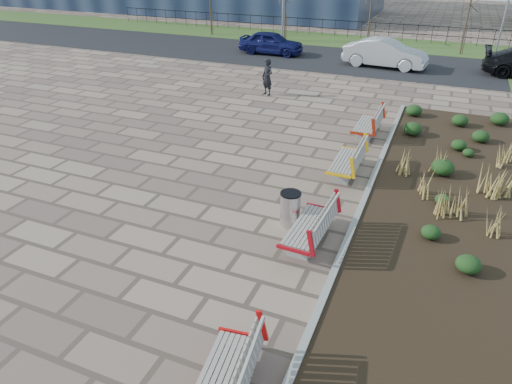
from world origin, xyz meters
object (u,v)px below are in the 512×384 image
at_px(bench_b, 308,224).
at_px(bench_c, 346,159).
at_px(pedestrian, 267,77).
at_px(bench_d, 367,123).
at_px(car_blue, 271,43).
at_px(bench_a, 220,378).
at_px(car_silver, 385,53).
at_px(litter_bin, 290,209).
at_px(lamp_east, 507,6).

xyz_separation_m(bench_b, bench_c, (0.00, 4.03, 0.00)).
bearing_deg(pedestrian, bench_c, -27.37).
relative_size(bench_c, bench_d, 1.00).
bearing_deg(pedestrian, bench_d, -7.39).
bearing_deg(car_blue, bench_c, -151.82).
bearing_deg(bench_b, bench_c, 92.70).
relative_size(bench_a, car_silver, 0.45).
relative_size(bench_b, bench_d, 1.00).
distance_m(litter_bin, lamp_east, 23.58).
height_order(litter_bin, lamp_east, lamp_east).
relative_size(bench_d, car_silver, 0.45).
xyz_separation_m(bench_a, lamp_east, (5.00, 28.07, 2.54)).
bearing_deg(bench_c, car_blue, 118.75).
bearing_deg(bench_b, car_silver, 95.87).
bearing_deg(litter_bin, car_blue, 112.25).
bearing_deg(bench_d, car_silver, 95.86).
distance_m(pedestrian, lamp_east, 16.30).
relative_size(litter_bin, car_blue, 0.22).
relative_size(bench_a, bench_b, 1.00).
relative_size(bench_c, lamp_east, 0.35).
distance_m(bench_b, pedestrian, 12.14).
relative_size(bench_b, pedestrian, 1.25).
bearing_deg(bench_a, litter_bin, 89.98).
height_order(bench_d, litter_bin, bench_d).
distance_m(litter_bin, car_blue, 20.17).
height_order(bench_c, pedestrian, pedestrian).
bearing_deg(bench_d, bench_c, -89.47).
bearing_deg(bench_c, bench_d, 90.17).
distance_m(bench_c, lamp_east, 20.10).
relative_size(bench_b, lamp_east, 0.35).
xyz_separation_m(litter_bin, car_silver, (-0.37, 17.93, 0.34)).
distance_m(bench_a, bench_b, 4.74).
xyz_separation_m(car_blue, car_silver, (7.27, -0.74, 0.07)).
bearing_deg(litter_bin, car_silver, 91.17).
xyz_separation_m(car_silver, lamp_east, (6.02, 4.81, 2.25)).
xyz_separation_m(pedestrian, car_blue, (-2.98, 8.35, -0.12)).
height_order(pedestrian, lamp_east, lamp_east).
relative_size(bench_c, litter_bin, 2.32).
bearing_deg(car_blue, car_silver, -96.19).
bearing_deg(bench_a, car_blue, 102.00).
height_order(bench_b, bench_c, same).
xyz_separation_m(bench_a, bench_d, (0.00, 12.28, 0.00)).
height_order(bench_c, bench_d, same).
relative_size(bench_b, car_blue, 0.51).
bearing_deg(pedestrian, car_blue, 134.62).
xyz_separation_m(bench_a, car_blue, (-8.30, 23.99, 0.22)).
bearing_deg(bench_b, lamp_east, 80.61).
relative_size(bench_b, bench_c, 1.00).
bearing_deg(lamp_east, litter_bin, -103.97).
xyz_separation_m(bench_a, car_silver, (-1.02, 23.26, 0.29)).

